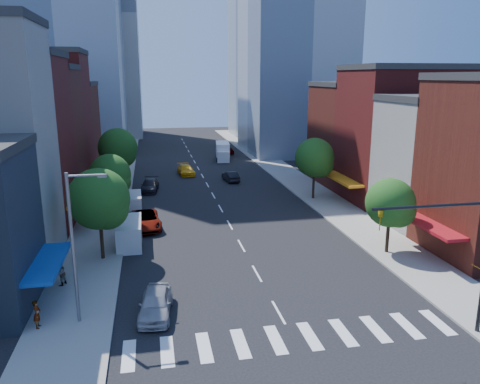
# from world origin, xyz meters

# --- Properties ---
(ground) EXTENTS (220.00, 220.00, 0.00)m
(ground) POSITION_xyz_m (0.00, 0.00, 0.00)
(ground) COLOR black
(ground) RESTS_ON ground
(sidewalk_left) EXTENTS (5.00, 120.00, 0.15)m
(sidewalk_left) POSITION_xyz_m (-12.50, 40.00, 0.07)
(sidewalk_left) COLOR gray
(sidewalk_left) RESTS_ON ground
(sidewalk_right) EXTENTS (5.00, 120.00, 0.15)m
(sidewalk_right) POSITION_xyz_m (12.50, 40.00, 0.07)
(sidewalk_right) COLOR gray
(sidewalk_right) RESTS_ON ground
(crosswalk) EXTENTS (19.00, 3.00, 0.01)m
(crosswalk) POSITION_xyz_m (0.00, -3.00, 0.01)
(crosswalk) COLOR silver
(crosswalk) RESTS_ON ground
(bldg_left_3) EXTENTS (12.00, 8.00, 15.00)m
(bldg_left_3) POSITION_xyz_m (-21.00, 29.00, 7.50)
(bldg_left_3) COLOR #551D15
(bldg_left_3) RESTS_ON ground
(bldg_left_4) EXTENTS (12.00, 9.00, 17.00)m
(bldg_left_4) POSITION_xyz_m (-21.00, 37.50, 8.50)
(bldg_left_4) COLOR maroon
(bldg_left_4) RESTS_ON ground
(bldg_left_5) EXTENTS (12.00, 10.00, 13.00)m
(bldg_left_5) POSITION_xyz_m (-21.00, 47.00, 6.50)
(bldg_left_5) COLOR #551D15
(bldg_left_5) RESTS_ON ground
(bldg_right_1) EXTENTS (12.00, 8.00, 12.00)m
(bldg_right_1) POSITION_xyz_m (21.00, 15.00, 6.00)
(bldg_right_1) COLOR beige
(bldg_right_1) RESTS_ON ground
(bldg_right_2) EXTENTS (12.00, 10.00, 15.00)m
(bldg_right_2) POSITION_xyz_m (21.00, 24.00, 7.50)
(bldg_right_2) COLOR maroon
(bldg_right_2) RESTS_ON ground
(bldg_right_3) EXTENTS (12.00, 10.00, 13.00)m
(bldg_right_3) POSITION_xyz_m (21.00, 34.00, 6.50)
(bldg_right_3) COLOR #551D15
(bldg_right_3) RESTS_ON ground
(tower_far_w) EXTENTS (18.00, 18.00, 56.00)m
(tower_far_w) POSITION_xyz_m (-18.00, 95.00, 28.00)
(tower_far_w) COLOR #9EA5AD
(tower_far_w) RESTS_ON ground
(traffic_signal) EXTENTS (7.24, 2.24, 8.00)m
(traffic_signal) POSITION_xyz_m (9.94, -4.50, 4.16)
(traffic_signal) COLOR black
(traffic_signal) RESTS_ON sidewalk_right
(streetlight) EXTENTS (2.25, 0.25, 9.00)m
(streetlight) POSITION_xyz_m (-11.81, 1.00, 5.28)
(streetlight) COLOR slate
(streetlight) RESTS_ON sidewalk_left
(tree_left_near) EXTENTS (4.80, 4.80, 7.30)m
(tree_left_near) POSITION_xyz_m (-11.35, 10.92, 4.87)
(tree_left_near) COLOR black
(tree_left_near) RESTS_ON sidewalk_left
(tree_left_mid) EXTENTS (4.20, 4.20, 6.65)m
(tree_left_mid) POSITION_xyz_m (-11.35, 21.92, 4.53)
(tree_left_mid) COLOR black
(tree_left_mid) RESTS_ON sidewalk_left
(tree_left_far) EXTENTS (5.00, 5.00, 7.75)m
(tree_left_far) POSITION_xyz_m (-11.35, 35.92, 5.20)
(tree_left_far) COLOR black
(tree_left_far) RESTS_ON sidewalk_left
(tree_right_near) EXTENTS (4.00, 4.00, 6.20)m
(tree_right_near) POSITION_xyz_m (11.65, 7.92, 4.19)
(tree_right_near) COLOR black
(tree_right_near) RESTS_ON sidewalk_right
(tree_right_far) EXTENTS (4.60, 4.60, 7.20)m
(tree_right_far) POSITION_xyz_m (11.65, 25.92, 4.86)
(tree_right_far) COLOR black
(tree_right_far) RESTS_ON sidewalk_right
(parked_car_front) EXTENTS (2.40, 4.88, 1.60)m
(parked_car_front) POSITION_xyz_m (-7.50, 1.11, 0.80)
(parked_car_front) COLOR #9E9EA2
(parked_car_front) RESTS_ON ground
(parked_car_second) EXTENTS (2.05, 4.40, 1.40)m
(parked_car_second) POSITION_xyz_m (-9.50, 18.98, 0.70)
(parked_car_second) COLOR black
(parked_car_second) RESTS_ON ground
(parked_car_third) EXTENTS (3.18, 6.04, 1.62)m
(parked_car_third) POSITION_xyz_m (-8.16, 18.52, 0.81)
(parked_car_third) COLOR #999999
(parked_car_third) RESTS_ON ground
(parked_car_rear) EXTENTS (2.65, 5.30, 1.48)m
(parked_car_rear) POSITION_xyz_m (-7.68, 33.83, 0.74)
(parked_car_rear) COLOR black
(parked_car_rear) RESTS_ON ground
(cargo_van_near) EXTENTS (2.16, 5.20, 2.21)m
(cargo_van_near) POSITION_xyz_m (-9.50, 13.98, 1.09)
(cargo_van_near) COLOR silver
(cargo_van_near) RESTS_ON ground
(cargo_van_far) EXTENTS (1.96, 4.56, 1.92)m
(cargo_van_far) POSITION_xyz_m (-9.50, 24.80, 0.95)
(cargo_van_far) COLOR silver
(cargo_van_far) RESTS_ON ground
(taxi) EXTENTS (2.63, 5.31, 1.48)m
(taxi) POSITION_xyz_m (-2.33, 43.19, 0.74)
(taxi) COLOR #F3AB0C
(taxi) RESTS_ON ground
(traffic_car_oncoming) EXTENTS (2.02, 4.42, 1.40)m
(traffic_car_oncoming) POSITION_xyz_m (3.48, 37.55, 0.70)
(traffic_car_oncoming) COLOR black
(traffic_car_oncoming) RESTS_ON ground
(traffic_car_far) EXTENTS (1.86, 4.05, 1.34)m
(traffic_car_far) POSITION_xyz_m (7.12, 61.16, 0.67)
(traffic_car_far) COLOR #999999
(traffic_car_far) RESTS_ON ground
(box_truck) EXTENTS (3.02, 7.63, 2.99)m
(box_truck) POSITION_xyz_m (5.10, 55.01, 1.41)
(box_truck) COLOR white
(box_truck) RESTS_ON ground
(pedestrian_near) EXTENTS (0.42, 0.63, 1.70)m
(pedestrian_near) POSITION_xyz_m (-14.23, 0.67, 1.00)
(pedestrian_near) COLOR #999999
(pedestrian_near) RESTS_ON sidewalk_left
(pedestrian_far) EXTENTS (0.99, 1.06, 1.73)m
(pedestrian_far) POSITION_xyz_m (-13.91, 6.36, 1.02)
(pedestrian_far) COLOR #999999
(pedestrian_far) RESTS_ON sidewalk_left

